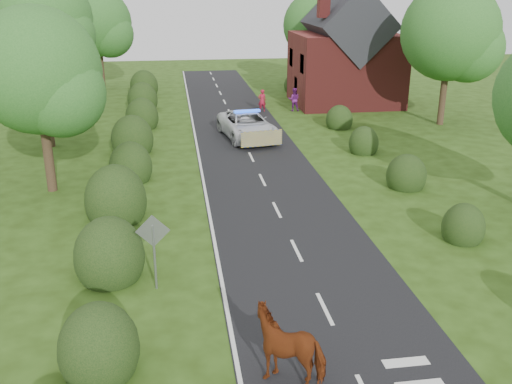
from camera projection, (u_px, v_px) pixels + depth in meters
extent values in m
plane|color=#273E0F|center=(325.00, 309.00, 17.04)|extent=(120.00, 120.00, 0.00)
cube|color=black|center=(254.00, 162.00, 30.97)|extent=(6.00, 70.00, 0.02)
cube|color=white|center=(325.00, 309.00, 17.03)|extent=(0.12, 1.80, 0.01)
cube|color=white|center=(296.00, 250.00, 20.74)|extent=(0.12, 1.80, 0.01)
cube|color=white|center=(277.00, 210.00, 24.46)|extent=(0.12, 1.80, 0.01)
cube|color=white|center=(262.00, 180.00, 28.18)|extent=(0.12, 1.80, 0.01)
cube|color=white|center=(251.00, 157.00, 31.89)|extent=(0.12, 1.80, 0.01)
cube|color=white|center=(242.00, 139.00, 35.61)|extent=(0.12, 1.80, 0.01)
cube|color=white|center=(235.00, 124.00, 39.32)|extent=(0.12, 1.80, 0.01)
cube|color=white|center=(229.00, 112.00, 43.04)|extent=(0.12, 1.80, 0.01)
cube|color=white|center=(225.00, 102.00, 46.75)|extent=(0.12, 1.80, 0.01)
cube|color=white|center=(220.00, 93.00, 50.47)|extent=(0.12, 1.80, 0.01)
cube|color=white|center=(217.00, 85.00, 54.18)|extent=(0.12, 1.80, 0.01)
cube|color=white|center=(213.00, 79.00, 57.90)|extent=(0.12, 1.80, 0.01)
cube|color=white|center=(211.00, 73.00, 61.61)|extent=(0.12, 1.80, 0.01)
cube|color=white|center=(200.00, 164.00, 30.57)|extent=(0.12, 70.00, 0.01)
cube|color=white|center=(406.00, 362.00, 14.62)|extent=(1.20, 0.35, 0.01)
ellipsoid|color=black|center=(99.00, 349.00, 14.09)|extent=(2.00, 2.10, 2.40)
ellipsoid|color=black|center=(110.00, 256.00, 18.68)|extent=(2.30, 2.41, 2.70)
ellipsoid|color=black|center=(116.00, 200.00, 23.27)|extent=(2.50, 2.62, 3.00)
ellipsoid|color=black|center=(131.00, 167.00, 28.00)|extent=(2.10, 2.20, 2.50)
ellipsoid|color=black|center=(132.00, 139.00, 32.59)|extent=(2.40, 2.52, 2.80)
ellipsoid|color=black|center=(142.00, 117.00, 38.23)|extent=(2.20, 2.31, 2.60)
ellipsoid|color=black|center=(143.00, 100.00, 43.76)|extent=(2.30, 2.41, 2.70)
ellipsoid|color=black|center=(144.00, 86.00, 49.31)|extent=(2.40, 2.52, 2.80)
ellipsoid|color=black|center=(463.00, 227.00, 21.45)|extent=(1.60, 1.68, 1.90)
ellipsoid|color=black|center=(406.00, 176.00, 27.03)|extent=(1.90, 2.00, 2.10)
ellipsoid|color=black|center=(364.00, 143.00, 32.60)|extent=(1.70, 1.78, 2.00)
ellipsoid|color=black|center=(339.00, 120.00, 38.21)|extent=(1.80, 1.89, 2.00)
ellipsoid|color=black|center=(293.00, 85.00, 51.19)|extent=(1.70, 1.78, 2.00)
cylinder|color=#332316|center=(48.00, 150.00, 26.14)|extent=(0.44, 0.44, 3.96)
sphere|color=#265E20|center=(37.00, 71.00, 24.90)|extent=(5.60, 5.60, 5.60)
sphere|color=#428031|center=(61.00, 93.00, 24.82)|extent=(3.92, 3.92, 3.92)
cylinder|color=#332316|center=(48.00, 116.00, 33.40)|extent=(0.44, 0.44, 3.74)
sphere|color=#265E20|center=(40.00, 56.00, 32.23)|extent=(5.60, 5.60, 5.60)
sphere|color=#428031|center=(58.00, 73.00, 32.14)|extent=(3.92, 3.92, 3.92)
cylinder|color=#332316|center=(52.00, 80.00, 42.30)|extent=(0.44, 0.44, 4.84)
sphere|color=#265E20|center=(45.00, 18.00, 40.78)|extent=(6.80, 6.80, 6.80)
sphere|color=#428031|center=(62.00, 35.00, 40.69)|extent=(4.76, 4.76, 4.76)
cylinder|color=#332316|center=(101.00, 66.00, 52.04)|extent=(0.44, 0.44, 4.18)
sphere|color=#265E20|center=(97.00, 22.00, 50.73)|extent=(6.00, 6.00, 6.00)
sphere|color=#428031|center=(110.00, 34.00, 50.65)|extent=(4.20, 4.20, 4.20)
cylinder|color=#332316|center=(443.00, 93.00, 38.62)|extent=(0.44, 0.44, 4.40)
sphere|color=#265E20|center=(450.00, 32.00, 37.25)|extent=(6.40, 6.40, 6.40)
sphere|color=#428031|center=(469.00, 48.00, 37.15)|extent=(4.48, 4.48, 4.48)
cylinder|color=#332316|center=(315.00, 66.00, 52.88)|extent=(0.44, 0.44, 3.96)
sphere|color=#265E20|center=(316.00, 25.00, 51.64)|extent=(6.00, 6.00, 6.00)
sphere|color=#428031|center=(329.00, 36.00, 51.53)|extent=(4.20, 4.20, 4.20)
cylinder|color=gray|center=(155.00, 257.00, 17.84)|extent=(0.08, 0.08, 2.20)
cube|color=gray|center=(153.00, 231.00, 17.53)|extent=(1.06, 0.04, 1.06)
cube|color=maroon|center=(345.00, 69.00, 45.25)|extent=(8.00, 7.00, 5.50)
cube|color=black|center=(348.00, 24.00, 44.06)|extent=(5.94, 7.40, 5.94)
cube|color=maroon|center=(324.00, 6.00, 41.38)|extent=(0.80, 0.80, 1.60)
imported|color=#5B1E11|center=(291.00, 348.00, 13.92)|extent=(2.48, 1.95, 1.56)
imported|color=silver|center=(247.00, 125.00, 35.55)|extent=(3.60, 6.28, 1.65)
cube|color=yellow|center=(262.00, 138.00, 32.89)|extent=(2.45, 0.43, 0.91)
cube|color=blue|center=(247.00, 111.00, 35.24)|extent=(1.67, 0.52, 0.14)
imported|color=maroon|center=(262.00, 101.00, 42.95)|extent=(0.66, 0.48, 1.69)
imported|color=#6B1E74|center=(294.00, 99.00, 43.21)|extent=(0.97, 0.82, 1.76)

